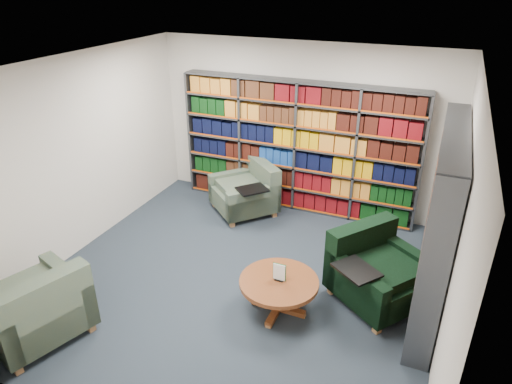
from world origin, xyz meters
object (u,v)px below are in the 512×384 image
at_px(chair_teal_left, 249,192).
at_px(coffee_table, 279,286).
at_px(chair_green_right, 375,272).
at_px(chair_teal_front, 37,311).

distance_m(chair_teal_left, coffee_table, 2.62).
relative_size(chair_green_right, chair_teal_front, 1.06).
bearing_deg(chair_teal_front, chair_green_right, 33.45).
bearing_deg(chair_green_right, coffee_table, -144.33).
height_order(chair_teal_left, chair_green_right, chair_green_right).
distance_m(chair_teal_left, chair_teal_front, 3.82).
relative_size(chair_green_right, coffee_table, 1.49).
xyz_separation_m(chair_green_right, chair_teal_front, (-3.32, -2.20, 0.00)).
bearing_deg(chair_green_right, chair_teal_left, 147.80).
xyz_separation_m(chair_teal_left, chair_teal_front, (-0.93, -3.70, 0.03)).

